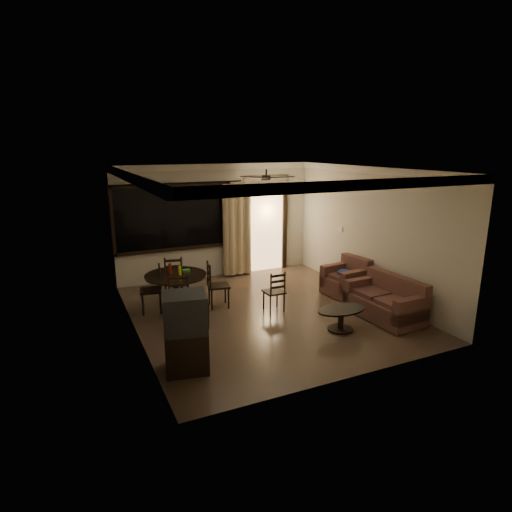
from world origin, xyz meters
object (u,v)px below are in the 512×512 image
armchair (347,280)px  coffee_table (341,316)px  dining_chair_east (218,294)px  dining_table (176,282)px  sofa (386,302)px  dining_chair_north (174,285)px  side_chair (274,299)px  dining_chair_south (181,312)px  tv_cabinet (186,332)px  dining_chair_west (152,298)px

armchair → coffee_table: size_ratio=0.98×
dining_chair_east → armchair: dining_chair_east is taller
dining_table → sofa: (3.56, -2.05, -0.28)m
sofa → coffee_table: size_ratio=1.65×
dining_chair_north → side_chair: dining_chair_north is taller
dining_chair_south → armchair: size_ratio=1.05×
dining_chair_north → tv_cabinet: bearing=89.0°
dining_table → sofa: dining_table is taller
dining_chair_south → dining_chair_north: 1.64m
dining_table → armchair: dining_table is taller
sofa → armchair: size_ratio=1.68×
dining_chair_south → armchair: bearing=12.9°
dining_chair_west → side_chair: size_ratio=1.12×
dining_chair_east → side_chair: dining_chair_east is taller
dining_chair_west → dining_chair_south: (0.31, -0.99, 0.02)m
dining_chair_east → sofa: dining_chair_east is taller
side_chair → dining_chair_east: bearing=-36.5°
dining_table → side_chair: 1.98m
armchair → dining_chair_east: bearing=163.1°
sofa → coffee_table: sofa is taller
coffee_table → dining_chair_south: bearing=153.0°
dining_table → sofa: bearing=-29.9°
dining_chair_east → coffee_table: (1.61, -2.01, -0.01)m
dining_chair_south → sofa: dining_chair_south is taller
side_chair → dining_chair_north: bearing=-44.7°
dining_chair_west → dining_table: bearing=82.7°
side_chair → dining_chair_west: bearing=-23.7°
dining_chair_north → armchair: dining_chair_north is taller
dining_chair_west → coffee_table: 3.69m
dining_table → sofa: 4.11m
armchair → side_chair: size_ratio=1.07×
dining_chair_east → dining_chair_north: size_ratio=1.00×
dining_chair_east → sofa: 3.33m
dining_chair_north → armchair: 3.82m
dining_chair_south → coffee_table: 2.89m
side_chair → armchair: bearing=-174.0°
dining_chair_east → dining_chair_north: (-0.69, 0.92, 0.00)m
armchair → side_chair: 1.93m
dining_chair_south → side_chair: 1.91m
dining_chair_east → sofa: bearing=-114.9°
coffee_table → dining_chair_north: bearing=128.0°
dining_chair_north → coffee_table: bearing=138.0°
dining_chair_west → dining_chair_north: bearing=146.5°
dining_table → coffee_table: dining_table is taller
tv_cabinet → side_chair: 2.72m
tv_cabinet → dining_chair_west: bearing=101.1°
dining_chair_south → sofa: 3.90m
side_chair → dining_table: bearing=-25.4°
dining_table → side_chair: (1.76, -0.84, -0.35)m
dining_chair_east → tv_cabinet: bearing=159.7°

